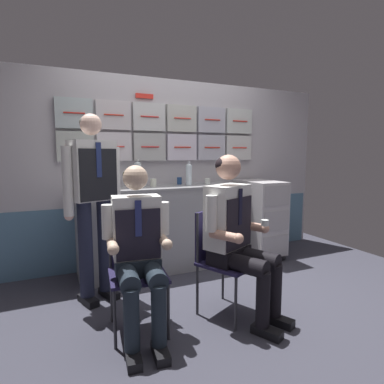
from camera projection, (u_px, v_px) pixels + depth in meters
name	position (u px, v px, depth m)	size (l,w,h in m)	color
ground	(230.00, 307.00, 2.70)	(4.80, 4.80, 0.04)	#373742
galley_bulkhead	(171.00, 170.00, 3.80)	(4.20, 0.14, 2.15)	#B7B2B8
galley_counter	(161.00, 228.00, 3.53)	(1.82, 0.53, 0.93)	#999A9C
service_trolley	(260.00, 216.00, 3.95)	(0.40, 0.65, 0.95)	black
folding_chair_left	(136.00, 259.00, 2.35)	(0.44, 0.45, 0.83)	#2D2D33
crew_member_left	(139.00, 246.00, 2.18)	(0.47, 0.61, 1.21)	black
folding_chair_right	(219.00, 250.00, 2.57)	(0.53, 0.53, 0.83)	#2D2D33
crew_member_right	(236.00, 229.00, 2.45)	(0.59, 0.71, 1.28)	black
crew_member_standing	(94.00, 193.00, 2.70)	(0.49, 0.35, 1.62)	black
water_bottle_short	(138.00, 174.00, 3.46)	(0.08, 0.08, 0.30)	silver
water_bottle_blue_cap	(189.00, 174.00, 3.57)	(0.07, 0.07, 0.27)	silver
coffee_cup_spare	(179.00, 181.00, 3.70)	(0.06, 0.06, 0.08)	navy
paper_cup_tan	(207.00, 181.00, 3.73)	(0.07, 0.07, 0.07)	white
coffee_cup_white	(153.00, 182.00, 3.46)	(0.07, 0.07, 0.08)	white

